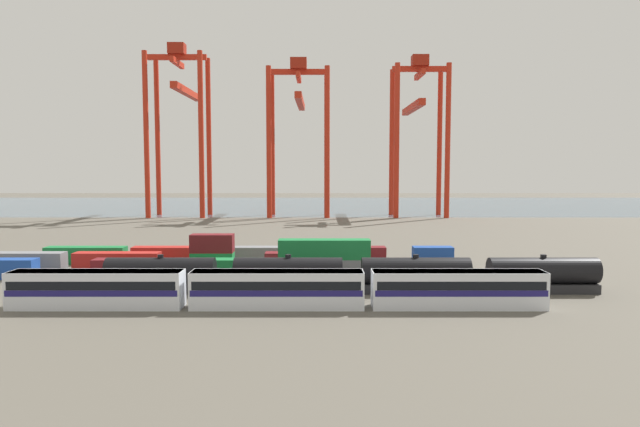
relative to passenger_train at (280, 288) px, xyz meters
name	(u,v)px	position (x,y,z in m)	size (l,w,h in m)	color
ground_plane	(287,238)	(-2.85, 58.60, -2.14)	(420.00, 420.00, 0.00)	#5B564C
harbour_water	(304,205)	(-2.85, 162.99, -2.14)	(400.00, 110.00, 0.01)	#475B6B
passenger_train	(280,288)	(0.00, 0.00, 0.00)	(55.82, 3.14, 3.90)	silver
freight_tank_row	(354,274)	(8.21, 7.36, 0.00)	(57.55, 3.03, 4.49)	#232326
shipping_container_0	(16,268)	(-36.22, 15.88, -0.84)	(6.04, 2.44, 2.60)	#1C4299
shipping_container_1	(120,268)	(-22.47, 15.88, -0.84)	(6.04, 2.44, 2.60)	maroon
shipping_container_2	(223,269)	(-8.72, 15.88, -0.84)	(12.10, 2.44, 2.60)	#197538
shipping_container_3	(327,269)	(5.03, 15.88, -0.84)	(12.10, 2.44, 2.60)	slate
shipping_container_4	(327,249)	(5.03, 15.88, 1.76)	(12.10, 2.44, 2.60)	#197538
shipping_container_5	(25,261)	(-38.09, 21.69, -0.84)	(12.10, 2.44, 2.60)	slate
shipping_container_6	(120,261)	(-24.49, 21.69, -0.84)	(12.10, 2.44, 2.60)	#AD211C
shipping_container_7	(215,261)	(-10.89, 21.69, -0.84)	(6.04, 2.44, 2.60)	#197538
shipping_container_8	(215,243)	(-10.89, 21.69, 1.76)	(6.04, 2.44, 2.60)	maroon
shipping_container_9	(310,261)	(2.70, 21.69, -0.84)	(12.10, 2.44, 2.60)	maroon
shipping_container_10	(89,255)	(-31.35, 27.50, -0.84)	(12.10, 2.44, 2.60)	#197538
shipping_container_11	(175,255)	(-18.09, 27.50, -0.84)	(12.10, 2.44, 2.60)	#AD211C
shipping_container_12	(262,255)	(-4.83, 27.50, -0.84)	(12.10, 2.44, 2.60)	slate
shipping_container_13	(349,255)	(8.44, 27.50, -0.84)	(12.10, 2.44, 2.60)	maroon
shipping_container_14	(435,255)	(21.70, 27.50, -0.84)	(6.04, 2.44, 2.60)	#1C4299
gantry_crane_west	(183,113)	(-37.74, 114.56, 28.89)	(17.42, 35.32, 51.13)	red
gantry_crane_central	(302,120)	(-1.88, 115.01, 26.76)	(18.40, 37.43, 46.86)	red
gantry_crane_east	(420,121)	(33.99, 114.69, 26.50)	(16.33, 35.36, 47.70)	red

